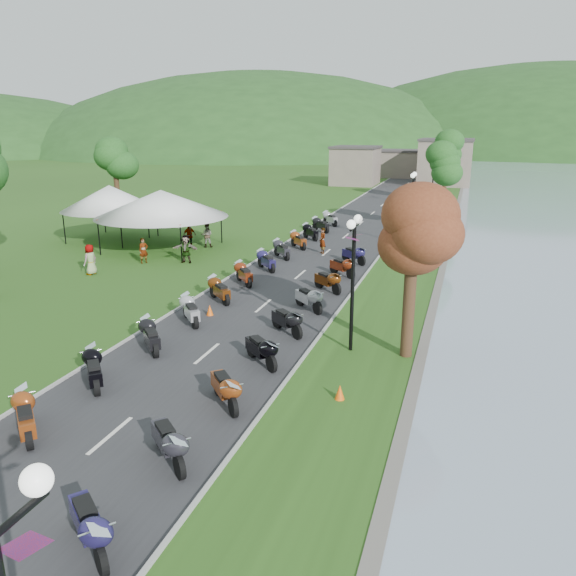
% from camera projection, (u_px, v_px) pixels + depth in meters
% --- Properties ---
extents(road, '(7.00, 120.00, 0.02)m').
position_uv_depth(road, '(346.00, 236.00, 42.74)').
color(road, '#2E2E31').
rests_on(road, ground).
extents(hills_backdrop, '(360.00, 120.00, 76.00)m').
position_uv_depth(hills_backdrop, '(448.00, 150.00, 188.79)').
color(hills_backdrop, '#285621').
rests_on(hills_backdrop, ground).
extents(far_building, '(18.00, 16.00, 5.00)m').
position_uv_depth(far_building, '(398.00, 164.00, 83.71)').
color(far_building, gray).
rests_on(far_building, ground).
extents(moto_row_left, '(2.60, 50.06, 1.10)m').
position_uv_depth(moto_row_left, '(205.00, 300.00, 25.39)').
color(moto_row_left, '#331411').
rests_on(moto_row_left, ground).
extents(moto_row_right, '(2.60, 34.17, 1.10)m').
position_uv_depth(moto_row_right, '(260.00, 350.00, 19.82)').
color(moto_row_right, '#331411').
rests_on(moto_row_right, ground).
extents(vendor_tent_main, '(5.96, 5.96, 4.00)m').
position_uv_depth(vendor_tent_main, '(162.00, 220.00, 37.94)').
color(vendor_tent_main, white).
rests_on(vendor_tent_main, ground).
extents(vendor_tent_side, '(4.69, 4.69, 4.00)m').
position_uv_depth(vendor_tent_side, '(111.00, 213.00, 40.87)').
color(vendor_tent_side, white).
rests_on(vendor_tent_side, ground).
extents(tree_lakeside, '(2.61, 2.61, 7.26)m').
position_uv_depth(tree_lakeside, '(412.00, 260.00, 19.66)').
color(tree_lakeside, '#276221').
rests_on(tree_lakeside, ground).
extents(pedestrian_a, '(0.68, 0.70, 1.56)m').
position_uv_depth(pedestrian_a, '(144.00, 263.00, 34.49)').
color(pedestrian_a, slate).
rests_on(pedestrian_a, ground).
extents(pedestrian_b, '(0.92, 0.70, 1.69)m').
position_uv_depth(pedestrian_b, '(207.00, 247.00, 38.96)').
color(pedestrian_b, slate).
rests_on(pedestrian_b, ground).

